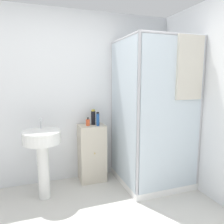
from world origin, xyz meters
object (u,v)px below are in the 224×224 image
Objects in this scene: sink at (42,148)px; shampoo_bottle_blue at (98,119)px; soap_dispenser at (88,122)px; shampoo_bottle_tall_black at (93,117)px.

shampoo_bottle_blue is at bearing 15.86° from sink.
soap_dispenser is at bearing 157.11° from shampoo_bottle_blue.
soap_dispenser is at bearing -155.17° from shampoo_bottle_tall_black.
shampoo_bottle_tall_black is (0.09, 0.04, 0.06)m from soap_dispenser.
shampoo_bottle_blue reaches higher than soap_dispenser.
soap_dispenser is 0.12m from shampoo_bottle_tall_black.
shampoo_bottle_blue is at bearing -22.89° from soap_dispenser.
soap_dispenser is 0.61× the size of shampoo_bottle_blue.
shampoo_bottle_tall_black is at bearing 23.40° from sink.
shampoo_bottle_tall_black reaches higher than soap_dispenser.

